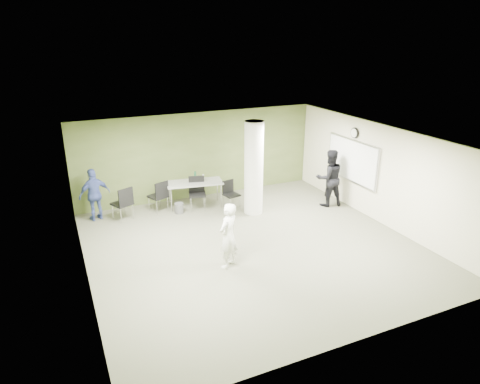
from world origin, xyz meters
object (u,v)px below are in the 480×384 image
woman_white (228,236)px  man_blue (95,195)px  man_black (329,178)px  chair_back_left (124,201)px  folding_table (195,183)px

woman_white → man_blue: (-2.46, 4.07, -0.02)m
woman_white → man_black: bearing=173.5°
man_blue → chair_back_left: bearing=137.0°
woman_white → man_blue: 4.75m
folding_table → woman_white: (-0.49, -3.84, 0.03)m
folding_table → woman_white: 3.87m
woman_white → chair_back_left: bearing=-98.4°
chair_back_left → woman_white: (1.73, -3.67, 0.20)m
folding_table → man_black: 4.18m
man_black → man_blue: size_ratio=1.17×
folding_table → man_blue: bearing=-174.8°
chair_back_left → man_black: 6.25m
chair_back_left → man_black: bearing=141.8°
folding_table → woman_white: size_ratio=1.15×
chair_back_left → man_blue: size_ratio=0.65×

